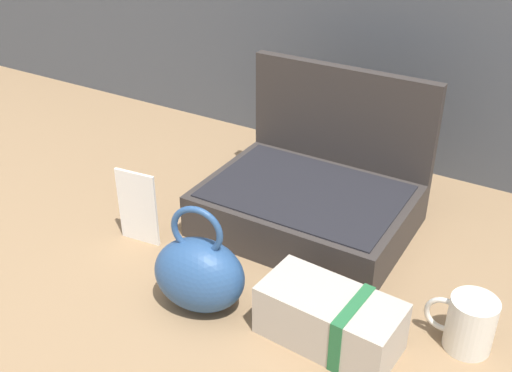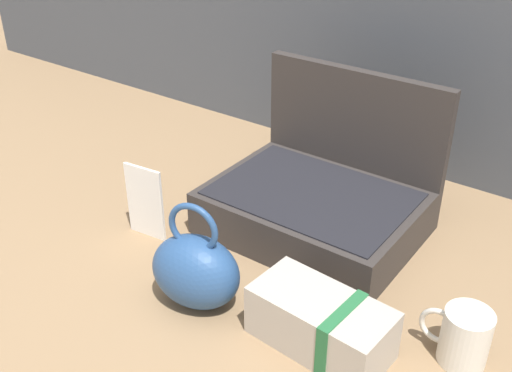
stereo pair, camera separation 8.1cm
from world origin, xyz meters
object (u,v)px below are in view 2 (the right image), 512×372
at_px(open_suitcase, 321,197).
at_px(cream_toiletry_bag, 322,324).
at_px(info_card_left, 145,202).
at_px(teal_pouch_handbag, 196,270).
at_px(coffee_mug, 464,336).

xyz_separation_m(open_suitcase, cream_toiletry_bag, (0.18, -0.30, -0.02)).
bearing_deg(info_card_left, open_suitcase, 35.03).
relative_size(teal_pouch_handbag, cream_toiletry_bag, 0.87).
xyz_separation_m(teal_pouch_handbag, info_card_left, (-0.22, 0.10, 0.01)).
distance_m(open_suitcase, teal_pouch_handbag, 0.34).
relative_size(open_suitcase, info_card_left, 2.62).
distance_m(cream_toiletry_bag, coffee_mug, 0.22).
bearing_deg(coffee_mug, open_suitcase, 152.31).
bearing_deg(info_card_left, coffee_mug, -2.74).
distance_m(open_suitcase, info_card_left, 0.36).
xyz_separation_m(open_suitcase, teal_pouch_handbag, (-0.05, -0.34, 0.00)).
height_order(teal_pouch_handbag, coffee_mug, teal_pouch_handbag).
bearing_deg(teal_pouch_handbag, info_card_left, 155.46).
relative_size(open_suitcase, coffee_mug, 3.65).
xyz_separation_m(open_suitcase, coffee_mug, (0.38, -0.20, -0.02)).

